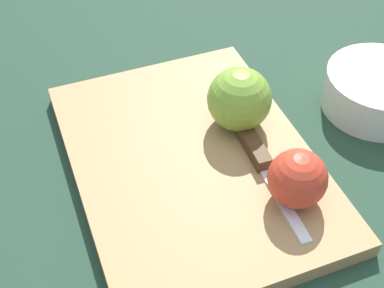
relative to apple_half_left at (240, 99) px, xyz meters
The scene contains 6 objects.
ground_plane 0.10m from the apple_half_left, 54.82° to the right, with size 4.00×4.00×0.00m, color #1E3828.
cutting_board 0.10m from the apple_half_left, 54.82° to the right, with size 0.42×0.34×0.02m.
apple_half_left is the anchor object (origin of this frame).
apple_half_right 0.13m from the apple_half_left, 14.35° to the left, with size 0.06×0.06×0.06m.
knife 0.07m from the apple_half_left, ahead, with size 0.19×0.04×0.02m.
bowl 0.20m from the apple_half_left, 97.14° to the left, with size 0.14×0.14×0.05m.
Camera 1 is at (0.43, -0.07, 0.48)m, focal length 50.00 mm.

